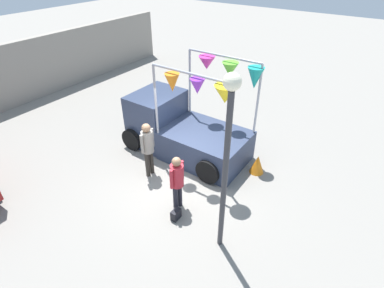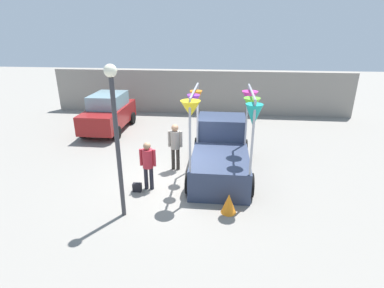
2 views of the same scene
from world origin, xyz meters
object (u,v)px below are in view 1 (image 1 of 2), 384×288
Objects in this scene: person_vendor at (148,145)px; folded_kite_bundle_tangerine at (257,164)px; street_lamp at (227,148)px; person_customer at (177,179)px; handbag at (176,214)px; vendor_truck at (180,126)px.

folded_kite_bundle_tangerine is at bearing -53.65° from person_vendor.
person_vendor is 0.42× the size of street_lamp.
person_customer is 2.32m from street_lamp.
person_vendor is at bearing 60.37° from handbag.
person_customer is 2.90m from folded_kite_bundle_tangerine.
person_vendor is (0.64, 1.54, 0.09)m from person_customer.
handbag is 0.47× the size of folded_kite_bundle_tangerine.
person_vendor reaches higher than folded_kite_bundle_tangerine.
vendor_truck is 4.48m from street_lamp.
person_customer reaches higher than handbag.
street_lamp is (-1.01, -3.05, 1.63)m from person_vendor.
folded_kite_bundle_tangerine is (2.96, 0.41, -2.41)m from street_lamp.
street_lamp is at bearing -172.15° from folded_kite_bundle_tangerine.
vendor_truck reaches higher than person_vendor.
folded_kite_bundle_tangerine is (2.59, -1.10, -0.69)m from person_customer.
street_lamp reaches higher than person_customer.
folded_kite_bundle_tangerine is at bearing 7.85° from street_lamp.
street_lamp reaches higher than folded_kite_bundle_tangerine.
handbag is (-0.35, -0.20, -0.85)m from person_customer.
vendor_truck is 2.78m from folded_kite_bundle_tangerine.
street_lamp is (-2.67, -3.11, 1.82)m from vendor_truck.
vendor_truck is at bearing 49.34° from street_lamp.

